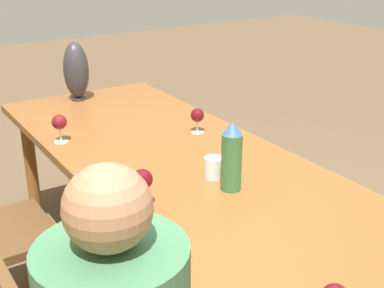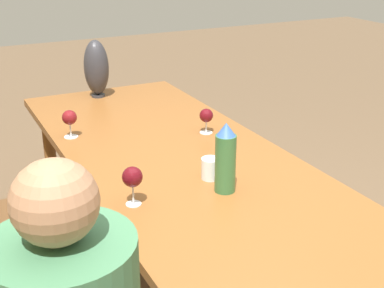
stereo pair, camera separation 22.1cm
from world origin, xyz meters
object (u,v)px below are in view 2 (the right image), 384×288
at_px(wine_glass_7, 206,116).
at_px(water_bottle, 225,159).
at_px(wine_glass_4, 132,178).
at_px(water_tumbler, 210,168).
at_px(vase, 96,68).
at_px(wine_glass_0, 70,118).

bearing_deg(wine_glass_7, water_bottle, 158.39).
xyz_separation_m(wine_glass_4, wine_glass_7, (0.53, -0.58, -0.02)).
bearing_deg(water_tumbler, wine_glass_7, -26.19).
height_order(water_bottle, vase, vase).
distance_m(vase, wine_glass_4, 1.40).
bearing_deg(water_tumbler, wine_glass_0, 28.22).
distance_m(vase, wine_glass_0, 0.68).
distance_m(wine_glass_0, wine_glass_7, 0.65).
bearing_deg(wine_glass_4, wine_glass_0, 1.86).
bearing_deg(wine_glass_7, water_tumbler, 153.81).
bearing_deg(vase, wine_glass_7, -161.03).
bearing_deg(vase, water_tumbler, -177.45).
height_order(water_bottle, wine_glass_7, water_bottle).
relative_size(wine_glass_0, wine_glass_7, 1.09).
height_order(vase, wine_glass_4, vase).
distance_m(water_bottle, vase, 1.42).
bearing_deg(vase, water_bottle, -177.79).
xyz_separation_m(water_tumbler, wine_glass_4, (-0.07, 0.35, 0.06)).
xyz_separation_m(water_tumbler, wine_glass_7, (0.46, -0.23, 0.04)).
relative_size(water_bottle, water_tumbler, 3.18).
xyz_separation_m(vase, wine_glass_7, (-0.83, -0.29, -0.09)).
relative_size(water_tumbler, wine_glass_4, 0.58).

